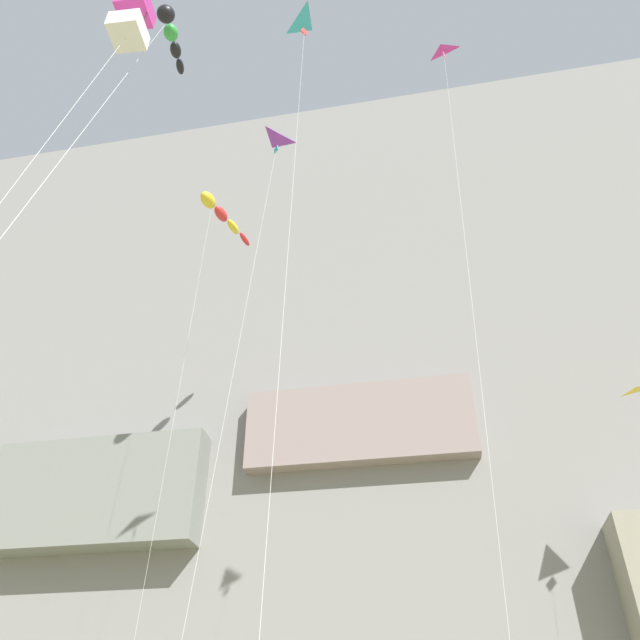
# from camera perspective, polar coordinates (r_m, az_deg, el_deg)

# --- Properties ---
(cliff_face) EXTENTS (180.00, 35.10, 61.18)m
(cliff_face) POSITION_cam_1_polar(r_m,az_deg,el_deg) (64.97, 5.24, -9.12)
(cliff_face) COLOR gray
(cliff_face) RESTS_ON ground
(kite_windsock_front_field) EXTENTS (1.04, 7.49, 21.19)m
(kite_windsock_front_field) POSITION_cam_1_polar(r_m,az_deg,el_deg) (22.26, -13.51, 24.09)
(kite_windsock_front_field) COLOR black
(kite_windsock_front_field) RESTS_ON ground
(kite_windsock_upper_right) EXTENTS (2.15, 7.05, 35.11)m
(kite_windsock_upper_right) POSITION_cam_1_polar(r_m,az_deg,el_deg) (46.44, -9.09, 9.57)
(kite_windsock_upper_right) COLOR yellow
(kite_windsock_upper_right) RESTS_ON ground
(kite_box_high_right) EXTENTS (3.44, 1.87, 18.35)m
(kite_box_high_right) POSITION_cam_1_polar(r_m,az_deg,el_deg) (18.59, -16.81, 24.55)
(kite_box_high_right) COLOR #CC3399
(kite_box_high_right) RESTS_ON ground
(kite_delta_far_left) EXTENTS (1.82, 6.03, 33.68)m
(kite_delta_far_left) POSITION_cam_1_polar(r_m,az_deg,el_deg) (35.61, -0.85, 23.81)
(kite_delta_far_left) COLOR #38B2D1
(kite_delta_far_left) RESTS_ON ground
(kite_delta_upper_mid) EXTENTS (1.86, 5.99, 32.45)m
(kite_delta_upper_mid) POSITION_cam_1_polar(r_m,az_deg,el_deg) (38.84, -4.51, 14.12)
(kite_delta_upper_mid) COLOR purple
(kite_delta_upper_mid) RESTS_ON ground
(kite_delta_far_right) EXTENTS (2.61, 3.37, 34.63)m
(kite_delta_far_right) POSITION_cam_1_polar(r_m,az_deg,el_deg) (37.14, 11.17, 21.68)
(kite_delta_far_right) COLOR #CC3399
(kite_delta_far_right) RESTS_ON ground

